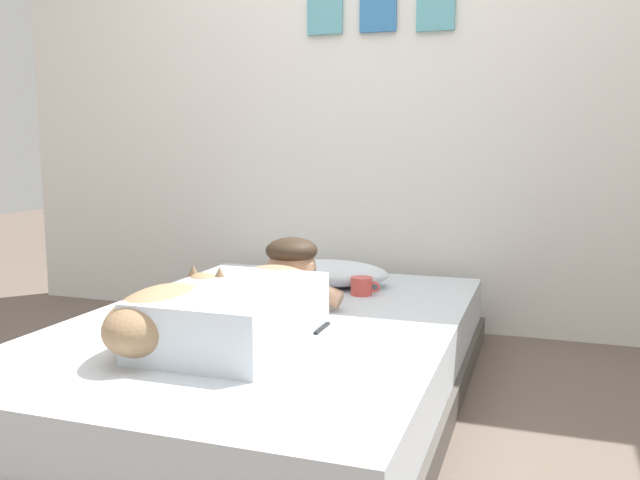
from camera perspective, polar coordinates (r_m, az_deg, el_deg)
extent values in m
plane|color=#66564C|center=(2.18, -5.03, -16.74)|extent=(12.29, 12.29, 0.00)
cube|color=silver|center=(3.41, 5.19, 13.73)|extent=(4.14, 0.10, 2.50)
cube|color=#59A5B2|center=(3.47, 0.43, 18.70)|extent=(0.18, 0.02, 0.18)
cube|color=#3372B2|center=(3.40, 5.04, 18.87)|extent=(0.18, 0.02, 0.18)
cube|color=#59A5B2|center=(3.34, 9.90, 18.80)|extent=(0.18, 0.02, 0.18)
cube|color=#4C4742|center=(2.50, -4.52, -12.10)|extent=(1.38, 2.01, 0.11)
cube|color=silver|center=(2.45, -4.56, -8.86)|extent=(1.33, 1.95, 0.19)
ellipsoid|color=silver|center=(2.97, 0.95, -2.84)|extent=(0.52, 0.32, 0.11)
cube|color=silver|center=(2.13, -7.36, -6.35)|extent=(0.42, 0.64, 0.18)
ellipsoid|color=tan|center=(2.42, -3.82, -4.03)|extent=(0.32, 0.20, 0.16)
sphere|color=tan|center=(2.56, -2.45, -2.45)|extent=(0.19, 0.19, 0.19)
ellipsoid|color=#332619|center=(2.55, -2.46, -0.90)|extent=(0.20, 0.20, 0.10)
cylinder|color=tan|center=(2.59, -4.66, -3.91)|extent=(0.23, 0.07, 0.14)
cylinder|color=tan|center=(2.52, -0.48, -4.22)|extent=(0.23, 0.07, 0.14)
ellipsoid|color=#9E7A56|center=(2.07, -13.38, -6.60)|extent=(0.26, 0.48, 0.20)
sphere|color=#9E7A56|center=(2.29, -9.96, -4.61)|extent=(0.15, 0.15, 0.15)
cone|color=#7E6145|center=(2.31, -10.82, -2.72)|extent=(0.05, 0.05, 0.05)
cone|color=#7E6145|center=(2.27, -8.61, -2.89)|extent=(0.05, 0.05, 0.05)
cylinder|color=#D84C47|center=(2.78, 3.58, -3.97)|extent=(0.09, 0.09, 0.07)
torus|color=#D84C47|center=(2.77, 4.72, -4.04)|extent=(0.05, 0.01, 0.05)
cube|color=black|center=(2.28, -0.46, -7.53)|extent=(0.07, 0.14, 0.01)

